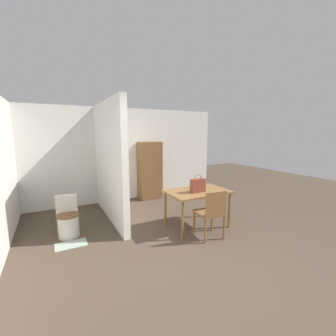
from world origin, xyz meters
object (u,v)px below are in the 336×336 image
at_px(wooden_chair, 211,212).
at_px(handbag, 198,185).
at_px(dining_table, 197,194).
at_px(wooden_cabinet, 150,170).
at_px(toilet, 68,219).

bearing_deg(wooden_chair, handbag, 94.15).
height_order(dining_table, wooden_chair, wooden_chair).
height_order(wooden_chair, handbag, handbag).
xyz_separation_m(dining_table, wooden_cabinet, (-0.05, 2.24, 0.14)).
height_order(toilet, handbag, handbag).
height_order(dining_table, toilet, dining_table).
bearing_deg(dining_table, wooden_cabinet, 91.16).
height_order(wooden_chair, toilet, wooden_chair).
height_order(wooden_chair, wooden_cabinet, wooden_cabinet).
height_order(dining_table, wooden_cabinet, wooden_cabinet).
bearing_deg(wooden_chair, dining_table, 88.58).
distance_m(dining_table, handbag, 0.24).
bearing_deg(dining_table, toilet, 160.92).
distance_m(dining_table, wooden_chair, 0.56).
distance_m(wooden_chair, handbag, 0.58).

